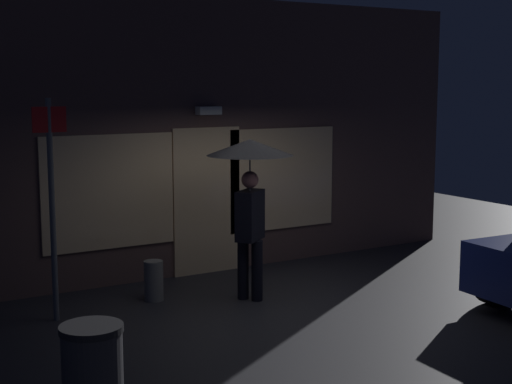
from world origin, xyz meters
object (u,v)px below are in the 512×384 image
Objects in this scene: sidewalk_bollard at (154,281)px; person_with_umbrella at (250,173)px; trash_bin at (93,373)px; street_sign_post at (52,197)px.

person_with_umbrella is at bearing -29.56° from sidewalk_bollard.
sidewalk_bollard is 0.63× the size of trash_bin.
person_with_umbrella reaches higher than trash_bin.
trash_bin is (-1.88, -3.06, 0.16)m from sidewalk_bollard.
person_with_umbrella is 4.00× the size of sidewalk_bollard.
street_sign_post is 3.17× the size of trash_bin.
trash_bin is at bearing -100.31° from street_sign_post.
person_with_umbrella reaches higher than sidewalk_bollard.
trash_bin is at bearing -121.49° from sidewalk_bollard.
street_sign_post is at bearing -47.03° from person_with_umbrella.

